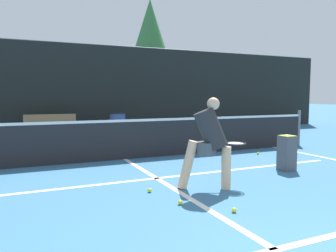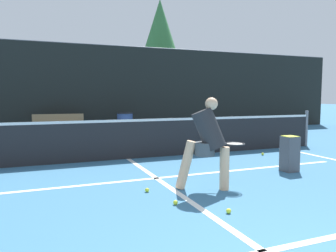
{
  "view_description": "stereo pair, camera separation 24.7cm",
  "coord_description": "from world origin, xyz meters",
  "px_view_note": "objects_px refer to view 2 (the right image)",
  "views": [
    {
      "loc": [
        -2.2,
        -0.97,
        1.5
      ],
      "look_at": [
        0.24,
        4.5,
        0.95
      ],
      "focal_mm": 35.0,
      "sensor_mm": 36.0,
      "label": 1
    },
    {
      "loc": [
        -1.98,
        -1.06,
        1.5
      ],
      "look_at": [
        0.24,
        4.5,
        0.95
      ],
      "focal_mm": 35.0,
      "sensor_mm": 36.0,
      "label": 2
    }
  ],
  "objects_px": {
    "ball_hopper": "(290,153)",
    "trash_bin": "(125,124)",
    "player_practicing": "(207,140)",
    "courtside_bench": "(59,125)"
  },
  "relations": [
    {
      "from": "player_practicing",
      "to": "trash_bin",
      "type": "relative_size",
      "value": 1.68
    },
    {
      "from": "player_practicing",
      "to": "ball_hopper",
      "type": "relative_size",
      "value": 2.09
    },
    {
      "from": "player_practicing",
      "to": "ball_hopper",
      "type": "height_order",
      "value": "player_practicing"
    },
    {
      "from": "ball_hopper",
      "to": "trash_bin",
      "type": "distance_m",
      "value": 7.22
    },
    {
      "from": "player_practicing",
      "to": "courtside_bench",
      "type": "distance_m",
      "value": 7.92
    },
    {
      "from": "courtside_bench",
      "to": "ball_hopper",
      "type": "bearing_deg",
      "value": -58.36
    },
    {
      "from": "player_practicing",
      "to": "trash_bin",
      "type": "distance_m",
      "value": 7.58
    },
    {
      "from": "courtside_bench",
      "to": "trash_bin",
      "type": "xyz_separation_m",
      "value": [
        2.39,
        -0.16,
        -0.03
      ]
    },
    {
      "from": "ball_hopper",
      "to": "trash_bin",
      "type": "relative_size",
      "value": 0.81
    },
    {
      "from": "player_practicing",
      "to": "courtside_bench",
      "type": "relative_size",
      "value": 0.83
    }
  ]
}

